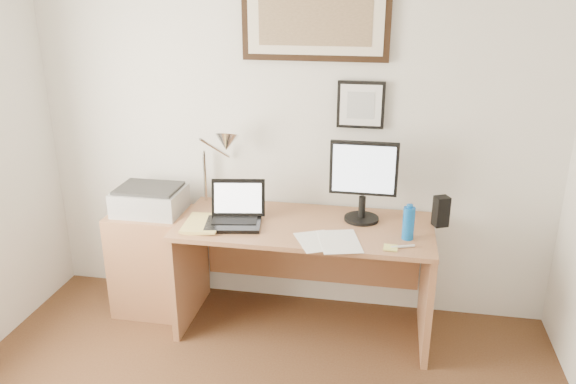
% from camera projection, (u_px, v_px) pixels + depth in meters
% --- Properties ---
extents(wall_back, '(3.50, 0.02, 2.50)m').
position_uv_depth(wall_back, '(292.00, 131.00, 3.72)').
color(wall_back, white).
rests_on(wall_back, ground).
extents(side_cabinet, '(0.50, 0.40, 0.73)m').
position_uv_depth(side_cabinet, '(153.00, 261.00, 3.89)').
color(side_cabinet, '#96613F').
rests_on(side_cabinet, floor).
extents(water_bottle, '(0.07, 0.07, 0.20)m').
position_uv_depth(water_bottle, '(408.00, 223.00, 3.29)').
color(water_bottle, '#0D58B2').
rests_on(water_bottle, desk).
extents(bottle_cap, '(0.04, 0.04, 0.02)m').
position_uv_depth(bottle_cap, '(410.00, 206.00, 3.25)').
color(bottle_cap, '#0D58B2').
rests_on(bottle_cap, water_bottle).
extents(speaker, '(0.11, 0.10, 0.19)m').
position_uv_depth(speaker, '(441.00, 211.00, 3.47)').
color(speaker, black).
rests_on(speaker, desk).
extents(paper_sheet_a, '(0.30, 0.34, 0.00)m').
position_uv_depth(paper_sheet_a, '(316.00, 241.00, 3.29)').
color(paper_sheet_a, white).
rests_on(paper_sheet_a, desk).
extents(paper_sheet_b, '(0.30, 0.37, 0.00)m').
position_uv_depth(paper_sheet_b, '(339.00, 241.00, 3.28)').
color(paper_sheet_b, white).
rests_on(paper_sheet_b, desk).
extents(sticky_pad, '(0.08, 0.08, 0.01)m').
position_uv_depth(sticky_pad, '(390.00, 248.00, 3.20)').
color(sticky_pad, '#E7E46D').
rests_on(sticky_pad, desk).
extents(marker_pen, '(0.14, 0.06, 0.02)m').
position_uv_depth(marker_pen, '(403.00, 247.00, 3.21)').
color(marker_pen, silver).
rests_on(marker_pen, desk).
extents(book, '(0.25, 0.32, 0.02)m').
position_uv_depth(book, '(185.00, 223.00, 3.51)').
color(book, '#E5CA6B').
rests_on(book, desk).
extents(desk, '(1.60, 0.70, 0.75)m').
position_uv_depth(desk, '(306.00, 252.00, 3.69)').
color(desk, '#96613F').
rests_on(desk, floor).
extents(laptop, '(0.38, 0.35, 0.26)m').
position_uv_depth(laptop, '(235.00, 215.00, 3.52)').
color(laptop, black).
rests_on(laptop, desk).
extents(lcd_monitor, '(0.42, 0.22, 0.52)m').
position_uv_depth(lcd_monitor, '(363.00, 178.00, 3.48)').
color(lcd_monitor, black).
rests_on(lcd_monitor, desk).
extents(printer, '(0.44, 0.34, 0.18)m').
position_uv_depth(printer, '(150.00, 200.00, 3.74)').
color(printer, '#A9A9AB').
rests_on(printer, side_cabinet).
extents(desk_lamp, '(0.29, 0.27, 0.53)m').
position_uv_depth(desk_lamp, '(224.00, 145.00, 3.64)').
color(desk_lamp, silver).
rests_on(desk_lamp, desk).
extents(picture_large, '(0.92, 0.04, 0.47)m').
position_uv_depth(picture_large, '(315.00, 22.00, 3.43)').
color(picture_large, black).
rests_on(picture_large, wall_back).
extents(picture_small, '(0.30, 0.03, 0.30)m').
position_uv_depth(picture_small, '(361.00, 105.00, 3.55)').
color(picture_small, black).
rests_on(picture_small, wall_back).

